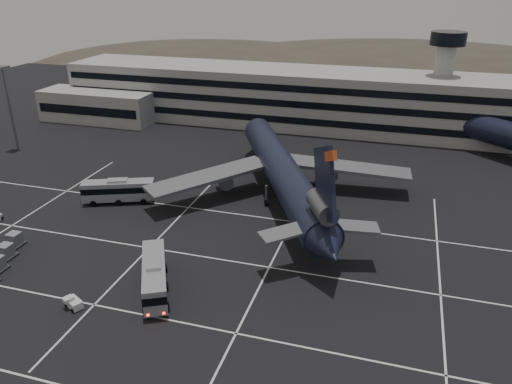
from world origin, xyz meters
TOP-DOWN VIEW (x-y plane):
  - ground at (0.00, 0.00)m, footprint 260.00×260.00m
  - lane_markings at (0.95, 0.72)m, footprint 90.00×55.62m
  - terminal at (-2.95, 71.14)m, footprint 125.00×26.00m
  - hills at (17.99, 170.00)m, footprint 352.00×180.00m
  - lightpole_left at (-55.00, 35.00)m, footprint 2.40×2.40m
  - trijet_main at (8.61, 25.32)m, footprint 42.89×53.77m
  - bus_near at (-0.23, -5.21)m, footprint 8.16×12.12m
  - bus_far at (-18.22, 16.57)m, footprint 12.26×7.12m
  - tug_b at (-7.91, -11.09)m, footprint 2.70×2.32m

SIDE VIEW (x-z plane):
  - hills at x=17.99m, z-range -34.07..9.93m
  - ground at x=0.00m, z-range 0.00..0.00m
  - lane_markings at x=0.95m, z-range 0.00..0.01m
  - tug_b at x=-7.91m, z-range -0.08..1.41m
  - bus_far at x=-18.22m, z-range 0.20..4.47m
  - bus_near at x=-0.23m, z-range 0.20..4.51m
  - trijet_main at x=8.61m, z-range -3.79..14.29m
  - terminal at x=-2.95m, z-range -5.07..18.93m
  - lightpole_left at x=-55.00m, z-range 2.68..20.95m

